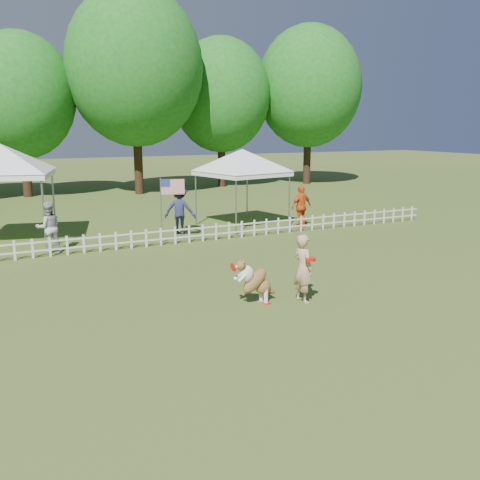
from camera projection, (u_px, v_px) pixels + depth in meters
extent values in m
plane|color=#37531A|center=(272.00, 307.00, 11.73)|extent=(120.00, 120.00, 0.00)
imported|color=tan|center=(303.00, 268.00, 11.90)|extent=(0.42, 0.60, 1.56)
cylinder|color=red|center=(267.00, 303.00, 11.95)|extent=(0.21, 0.21, 0.02)
imported|color=#AAA9AF|center=(49.00, 227.00, 16.63)|extent=(0.82, 0.66, 1.60)
imported|color=#25264F|center=(180.00, 210.00, 19.55)|extent=(1.34, 1.19, 1.80)
imported|color=#E7531B|center=(301.00, 207.00, 20.73)|extent=(1.04, 0.59, 1.67)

